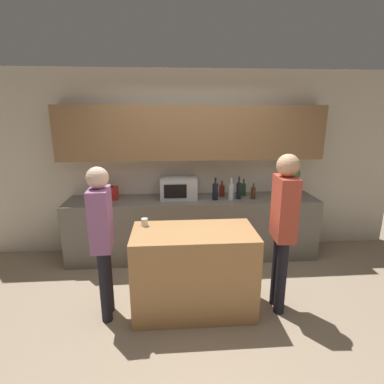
{
  "coord_description": "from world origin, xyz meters",
  "views": [
    {
      "loc": [
        -0.32,
        -2.74,
        2.12
      ],
      "look_at": [
        -0.09,
        0.38,
        1.27
      ],
      "focal_mm": 28.0,
      "sensor_mm": 36.0,
      "label": 1
    }
  ],
  "objects": [
    {
      "name": "cup_0",
      "position": [
        -0.61,
        0.32,
        0.96
      ],
      "size": [
        0.07,
        0.07,
        0.08
      ],
      "color": "silver",
      "rests_on": "kitchen_island"
    },
    {
      "name": "bottle_3",
      "position": [
        0.65,
        1.34,
        1.02
      ],
      "size": [
        0.07,
        0.07,
        0.33
      ],
      "color": "black",
      "rests_on": "back_counter"
    },
    {
      "name": "ground_plane",
      "position": [
        0.0,
        0.0,
        0.0
      ],
      "size": [
        14.0,
        14.0,
        0.0
      ],
      "primitive_type": "plane",
      "color": "gray"
    },
    {
      "name": "bottle_5",
      "position": [
        0.86,
        1.33,
        0.98
      ],
      "size": [
        0.07,
        0.07,
        0.23
      ],
      "color": "#472814",
      "rests_on": "back_counter"
    },
    {
      "name": "bottle_4",
      "position": [
        0.77,
        1.5,
        0.99
      ],
      "size": [
        0.07,
        0.07,
        0.25
      ],
      "color": "#194723",
      "rests_on": "back_counter"
    },
    {
      "name": "bottle_1",
      "position": [
        0.44,
        1.49,
        0.98
      ],
      "size": [
        0.08,
        0.08,
        0.23
      ],
      "color": "maroon",
      "rests_on": "back_counter"
    },
    {
      "name": "potted_plant",
      "position": [
        1.53,
        1.45,
        1.09
      ],
      "size": [
        0.14,
        0.14,
        0.4
      ],
      "color": "#333D4C",
      "rests_on": "back_counter"
    },
    {
      "name": "microwave",
      "position": [
        -0.21,
        1.45,
        1.05
      ],
      "size": [
        0.52,
        0.39,
        0.3
      ],
      "color": "#B7BABC",
      "rests_on": "back_counter"
    },
    {
      "name": "back_counter",
      "position": [
        0.0,
        1.39,
        0.45
      ],
      "size": [
        3.6,
        0.62,
        0.9
      ],
      "color": "#6B665B",
      "rests_on": "ground_plane"
    },
    {
      "name": "person_left",
      "position": [
        -1.01,
        0.08,
        0.96
      ],
      "size": [
        0.21,
        0.35,
        1.61
      ],
      "rotation": [
        0.0,
        0.0,
        -1.52
      ],
      "color": "black",
      "rests_on": "ground_plane"
    },
    {
      "name": "bottle_0",
      "position": [
        0.31,
        1.32,
        1.02
      ],
      "size": [
        0.08,
        0.08,
        0.32
      ],
      "color": "black",
      "rests_on": "back_counter"
    },
    {
      "name": "person_center",
      "position": [
        0.83,
        0.07,
        1.03
      ],
      "size": [
        0.23,
        0.35,
        1.72
      ],
      "rotation": [
        0.0,
        0.0,
        1.51
      ],
      "color": "black",
      "rests_on": "ground_plane"
    },
    {
      "name": "bottle_2",
      "position": [
        0.54,
        1.31,
        1.02
      ],
      "size": [
        0.08,
        0.08,
        0.31
      ],
      "color": "silver",
      "rests_on": "back_counter"
    },
    {
      "name": "kitchen_island",
      "position": [
        -0.09,
        0.13,
        0.46
      ],
      "size": [
        1.28,
        0.66,
        0.92
      ],
      "color": "#B27F4C",
      "rests_on": "ground_plane"
    },
    {
      "name": "toaster",
      "position": [
        -1.21,
        1.45,
        0.99
      ],
      "size": [
        0.26,
        0.16,
        0.18
      ],
      "color": "#B21E19",
      "rests_on": "back_counter"
    },
    {
      "name": "back_wall",
      "position": [
        0.0,
        1.66,
        1.54
      ],
      "size": [
        6.4,
        0.4,
        2.7
      ],
      "color": "beige",
      "rests_on": "ground_plane"
    }
  ]
}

